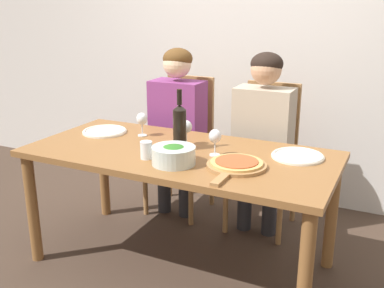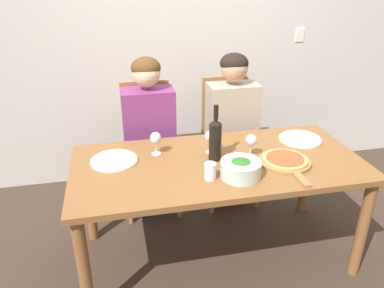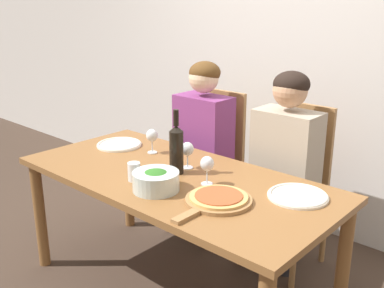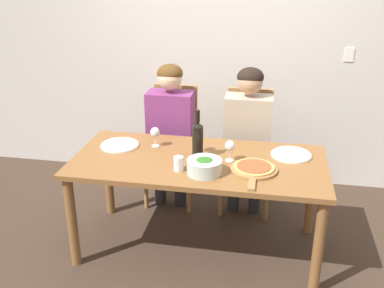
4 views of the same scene
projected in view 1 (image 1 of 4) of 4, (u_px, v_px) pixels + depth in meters
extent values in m
plane|color=#3D2D23|center=(180.00, 262.00, 2.78)|extent=(40.00, 40.00, 0.00)
cube|color=silver|center=(254.00, 28.00, 3.47)|extent=(10.00, 0.05, 2.70)
cube|color=brown|center=(180.00, 154.00, 2.57)|extent=(1.76, 0.83, 0.04)
cylinder|color=brown|center=(33.00, 209.00, 2.72)|extent=(0.07, 0.07, 0.69)
cylinder|color=brown|center=(305.00, 278.00, 2.03)|extent=(0.07, 0.07, 0.69)
cylinder|color=brown|center=(104.00, 171.00, 3.33)|extent=(0.07, 0.07, 0.69)
cylinder|color=brown|center=(332.00, 214.00, 2.64)|extent=(0.07, 0.07, 0.69)
cube|color=#9E7042|center=(179.00, 154.00, 3.37)|extent=(0.42, 0.42, 0.04)
cube|color=#9E7042|center=(191.00, 111.00, 3.45)|extent=(0.38, 0.03, 0.55)
cylinder|color=#9E7042|center=(145.00, 188.00, 3.36)|extent=(0.04, 0.04, 0.43)
cylinder|color=#9E7042|center=(191.00, 197.00, 3.20)|extent=(0.04, 0.04, 0.43)
cylinder|color=#9E7042|center=(170.00, 171.00, 3.68)|extent=(0.04, 0.04, 0.43)
cylinder|color=#9E7042|center=(212.00, 179.00, 3.52)|extent=(0.04, 0.04, 0.43)
cube|color=#9E7042|center=(262.00, 167.00, 3.10)|extent=(0.42, 0.42, 0.04)
cube|color=#9E7042|center=(272.00, 120.00, 3.18)|extent=(0.38, 0.03, 0.55)
cylinder|color=#9E7042|center=(226.00, 204.00, 3.09)|extent=(0.04, 0.04, 0.43)
cylinder|color=#9E7042|center=(280.00, 214.00, 2.93)|extent=(0.04, 0.04, 0.43)
cylinder|color=#9E7042|center=(244.00, 185.00, 3.41)|extent=(0.04, 0.04, 0.43)
cylinder|color=#9E7042|center=(294.00, 193.00, 3.25)|extent=(0.04, 0.04, 0.43)
cylinder|color=#28282D|center=(164.00, 183.00, 3.40)|extent=(0.10, 0.10, 0.47)
cylinder|color=#28282D|center=(185.00, 187.00, 3.33)|extent=(0.10, 0.10, 0.47)
cube|color=#7A3370|center=(178.00, 118.00, 3.27)|extent=(0.38, 0.22, 0.54)
cylinder|color=#7A3370|center=(137.00, 143.00, 3.18)|extent=(0.07, 0.31, 0.14)
cylinder|color=#7A3370|center=(187.00, 150.00, 3.02)|extent=(0.07, 0.31, 0.14)
sphere|color=beige|center=(177.00, 64.00, 3.15)|extent=(0.20, 0.20, 0.20)
ellipsoid|color=#563819|center=(178.00, 59.00, 3.15)|extent=(0.21, 0.21, 0.15)
cylinder|color=#28282D|center=(245.00, 198.00, 3.13)|extent=(0.10, 0.10, 0.47)
cylinder|color=#28282D|center=(270.00, 203.00, 3.06)|extent=(0.10, 0.10, 0.47)
cube|color=tan|center=(263.00, 128.00, 3.00)|extent=(0.38, 0.22, 0.54)
cylinder|color=tan|center=(221.00, 155.00, 2.92)|extent=(0.07, 0.31, 0.14)
cylinder|color=tan|center=(282.00, 165.00, 2.75)|extent=(0.07, 0.31, 0.14)
sphere|color=tan|center=(266.00, 69.00, 2.88)|extent=(0.20, 0.20, 0.20)
ellipsoid|color=black|center=(267.00, 64.00, 2.88)|extent=(0.21, 0.21, 0.15)
cylinder|color=black|center=(180.00, 130.00, 2.57)|extent=(0.08, 0.08, 0.23)
cone|color=black|center=(179.00, 107.00, 2.53)|extent=(0.08, 0.08, 0.03)
cylinder|color=black|center=(179.00, 97.00, 2.51)|extent=(0.03, 0.03, 0.09)
cylinder|color=silver|center=(174.00, 155.00, 2.35)|extent=(0.23, 0.23, 0.09)
ellipsoid|color=#2D6B23|center=(174.00, 155.00, 2.35)|extent=(0.19, 0.19, 0.10)
cylinder|color=silver|center=(105.00, 132.00, 2.94)|extent=(0.29, 0.29, 0.01)
torus|color=silver|center=(105.00, 131.00, 2.93)|extent=(0.28, 0.28, 0.02)
cylinder|color=silver|center=(298.00, 157.00, 2.46)|extent=(0.29, 0.29, 0.01)
torus|color=silver|center=(298.00, 155.00, 2.46)|extent=(0.28, 0.28, 0.02)
cylinder|color=#9E7042|center=(237.00, 165.00, 2.31)|extent=(0.31, 0.31, 0.02)
cube|color=#9E7042|center=(220.00, 180.00, 2.12)|extent=(0.04, 0.14, 0.02)
cylinder|color=tan|center=(237.00, 163.00, 2.31)|extent=(0.27, 0.27, 0.01)
cylinder|color=#AD4C28|center=(237.00, 161.00, 2.31)|extent=(0.22, 0.22, 0.01)
cylinder|color=silver|center=(142.00, 135.00, 2.87)|extent=(0.06, 0.06, 0.01)
cylinder|color=silver|center=(142.00, 129.00, 2.85)|extent=(0.01, 0.01, 0.07)
ellipsoid|color=silver|center=(142.00, 119.00, 2.83)|extent=(0.07, 0.07, 0.08)
ellipsoid|color=maroon|center=(142.00, 121.00, 2.84)|extent=(0.06, 0.06, 0.03)
cylinder|color=silver|center=(215.00, 155.00, 2.49)|extent=(0.06, 0.06, 0.01)
cylinder|color=silver|center=(215.00, 148.00, 2.48)|extent=(0.01, 0.01, 0.07)
ellipsoid|color=silver|center=(215.00, 136.00, 2.46)|extent=(0.07, 0.07, 0.08)
ellipsoid|color=maroon|center=(215.00, 138.00, 2.46)|extent=(0.06, 0.06, 0.03)
cylinder|color=silver|center=(186.00, 144.00, 2.68)|extent=(0.06, 0.06, 0.01)
cylinder|color=silver|center=(186.00, 138.00, 2.67)|extent=(0.01, 0.01, 0.07)
ellipsoid|color=silver|center=(186.00, 127.00, 2.65)|extent=(0.07, 0.07, 0.08)
ellipsoid|color=maroon|center=(186.00, 129.00, 2.65)|extent=(0.06, 0.06, 0.03)
cylinder|color=silver|center=(146.00, 150.00, 2.43)|extent=(0.07, 0.07, 0.10)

